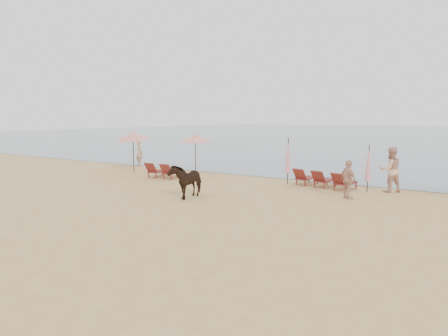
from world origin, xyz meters
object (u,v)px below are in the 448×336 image
object	(u,v)px
umbrella_closed_left	(288,156)
beachgoer_right_b	(348,180)
umbrella_open_left_b	(133,136)
lounger_cluster_right	(323,179)
umbrella_closed_right	(368,163)
beachgoer_left	(139,153)
beachgoer_right_a	(390,170)
cow	(186,180)
lounger_cluster_left	(164,171)
umbrella_open_left_a	(195,138)

from	to	relation	value
umbrella_closed_left	beachgoer_right_b	world-z (taller)	umbrella_closed_left
umbrella_open_left_b	lounger_cluster_right	bearing A→B (deg)	-0.90
umbrella_closed_left	umbrella_closed_right	world-z (taller)	umbrella_closed_left
lounger_cluster_right	beachgoer_left	bearing A→B (deg)	-173.30
beachgoer_right_a	beachgoer_right_b	xyz separation A→B (m)	(-1.15, -2.25, -0.19)
beachgoer_left	beachgoer_right_b	bearing A→B (deg)	-169.76
umbrella_open_left_b	beachgoer_right_a	size ratio (longest dim) A/B	1.28
lounger_cluster_right	umbrella_open_left_b	world-z (taller)	umbrella_open_left_b
umbrella_closed_left	cow	xyz separation A→B (m)	(-2.23, -4.75, -0.65)
beachgoer_right_b	umbrella_closed_right	bearing A→B (deg)	-60.56
umbrella_closed_left	umbrella_closed_right	distance (m)	3.53
cow	beachgoer_right_a	world-z (taller)	beachgoer_right_a
umbrella_closed_right	beachgoer_right_a	distance (m)	0.99
lounger_cluster_left	beachgoer_left	xyz separation A→B (m)	(-4.60, 3.05, 0.44)
lounger_cluster_left	umbrella_closed_left	bearing A→B (deg)	12.34
lounger_cluster_left	lounger_cluster_right	bearing A→B (deg)	9.17
umbrella_closed_right	beachgoer_right_b	world-z (taller)	umbrella_closed_right
umbrella_closed_left	beachgoer_right_a	world-z (taller)	umbrella_closed_left
lounger_cluster_right	umbrella_closed_right	xyz separation A→B (m)	(1.86, -0.15, 0.83)
umbrella_open_left_b	beachgoer_right_a	world-z (taller)	umbrella_open_left_b
lounger_cluster_left	umbrella_open_left_a	xyz separation A→B (m)	(0.31, 2.31, 1.55)
umbrella_open_left_b	beachgoer_left	distance (m)	3.41
umbrella_closed_left	beachgoer_right_a	xyz separation A→B (m)	(4.28, 0.42, -0.38)
umbrella_open_left_b	lounger_cluster_left	bearing A→B (deg)	-18.74
lounger_cluster_left	umbrella_closed_right	xyz separation A→B (m)	(9.52, 1.48, 0.83)
umbrella_open_left_a	umbrella_closed_left	world-z (taller)	umbrella_open_left_a
lounger_cluster_right	umbrella_closed_right	size ratio (longest dim) A/B	1.37
lounger_cluster_right	cow	distance (m)	6.15
umbrella_closed_left	umbrella_closed_right	bearing A→B (deg)	-2.40
lounger_cluster_right	lounger_cluster_left	bearing A→B (deg)	-154.69
beachgoer_right_b	lounger_cluster_right	bearing A→B (deg)	-8.82
beachgoer_right_a	lounger_cluster_left	bearing A→B (deg)	-28.03
lounger_cluster_right	umbrella_open_left_a	bearing A→B (deg)	-171.95
cow	umbrella_open_left_b	bearing A→B (deg)	146.14
lounger_cluster_right	umbrella_open_left_b	distance (m)	10.50
umbrella_open_left_b	beachgoer_right_b	size ratio (longest dim) A/B	1.62
umbrella_open_left_b	cow	size ratio (longest dim) A/B	1.53
umbrella_open_left_a	cow	distance (m)	6.56
umbrella_open_left_a	umbrella_open_left_b	size ratio (longest dim) A/B	0.90
umbrella_open_left_b	umbrella_closed_right	size ratio (longest dim) A/B	1.22
cow	beachgoer_left	distance (m)	10.40
umbrella_open_left_a	umbrella_closed_left	xyz separation A→B (m)	(5.69, -0.67, -0.62)
umbrella_open_left_b	umbrella_closed_right	distance (m)	12.23
umbrella_closed_right	beachgoer_left	world-z (taller)	umbrella_closed_right
umbrella_open_left_b	umbrella_closed_left	xyz separation A→B (m)	(8.64, 1.08, -0.75)
umbrella_open_left_a	umbrella_closed_right	distance (m)	9.28
umbrella_closed_right	umbrella_open_left_a	bearing A→B (deg)	174.91
umbrella_closed_right	beachgoer_left	xyz separation A→B (m)	(-14.12, 1.56, -0.39)
beachgoer_right_a	lounger_cluster_right	bearing A→B (deg)	-30.28
umbrella_closed_right	umbrella_open_left_b	bearing A→B (deg)	-175.63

